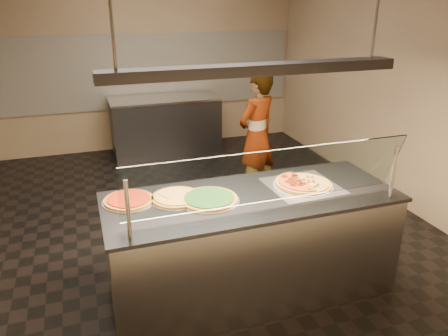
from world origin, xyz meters
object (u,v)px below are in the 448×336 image
object	(u,v)px
half_pizza_sausage	(315,182)
pizza_spinach	(209,199)
perforated_tray	(303,185)
half_pizza_pepperoni	(291,184)
pizza_cheese	(177,197)
pizza_tomato	(129,200)
heat_lamp_housing	(255,69)
pizza_spatula	(171,196)
worker	(257,136)
serving_counter	(251,244)
prep_table	(166,125)
sneeze_guard	(271,177)

from	to	relation	value
half_pizza_sausage	pizza_spinach	bearing A→B (deg)	-179.15
perforated_tray	half_pizza_pepperoni	bearing A→B (deg)	179.44
pizza_spinach	pizza_cheese	bearing A→B (deg)	153.54
perforated_tray	pizza_tomato	distance (m)	1.47
half_pizza_sausage	heat_lamp_housing	xyz separation A→B (m)	(-0.60, -0.04, 0.99)
pizza_spatula	worker	world-z (taller)	worker
perforated_tray	half_pizza_pepperoni	world-z (taller)	half_pizza_pepperoni
pizza_tomato	heat_lamp_housing	xyz separation A→B (m)	(0.97, -0.21, 1.01)
serving_counter	prep_table	bearing A→B (deg)	89.06
pizza_cheese	heat_lamp_housing	size ratio (longest dim) A/B	0.19
half_pizza_sausage	pizza_spatula	world-z (taller)	half_pizza_sausage
serving_counter	pizza_cheese	size ratio (longest dim) A/B	5.50
sneeze_guard	pizza_spatula	distance (m)	0.85
half_pizza_sausage	heat_lamp_housing	distance (m)	1.16
pizza_spinach	pizza_spatula	xyz separation A→B (m)	(-0.28, 0.12, 0.01)
serving_counter	half_pizza_pepperoni	size ratio (longest dim) A/B	4.98
serving_counter	prep_table	world-z (taller)	same
serving_counter	half_pizza_sausage	xyz separation A→B (m)	(0.60, 0.04, 0.49)
perforated_tray	half_pizza_pepperoni	distance (m)	0.12
pizza_spinach	serving_counter	bearing A→B (deg)	-3.49
half_pizza_sausage	prep_table	xyz separation A→B (m)	(-0.54, 3.88, -0.49)
pizza_spinach	worker	distance (m)	2.18
prep_table	worker	world-z (taller)	worker
half_pizza_sausage	worker	distance (m)	1.83
half_pizza_sausage	heat_lamp_housing	size ratio (longest dim) A/B	0.21
serving_counter	half_pizza_sausage	size ratio (longest dim) A/B	4.98
pizza_spinach	pizza_cheese	distance (m)	0.27
pizza_spatula	worker	size ratio (longest dim) A/B	0.16
pizza_spatula	heat_lamp_housing	xyz separation A→B (m)	(0.64, -0.14, 0.99)
serving_counter	half_pizza_sausage	bearing A→B (deg)	3.47
pizza_spinach	prep_table	size ratio (longest dim) A/B	0.28
half_pizza_pepperoni	pizza_spinach	distance (m)	0.73
pizza_cheese	half_pizza_sausage	bearing A→B (deg)	-4.95
worker	pizza_tomato	bearing A→B (deg)	15.09
pizza_spinach	half_pizza_sausage	bearing A→B (deg)	0.85
pizza_spatula	prep_table	distance (m)	3.87
pizza_tomato	pizza_cheese	bearing A→B (deg)	-10.92
serving_counter	perforated_tray	size ratio (longest dim) A/B	4.04
perforated_tray	heat_lamp_housing	xyz separation A→B (m)	(-0.48, -0.04, 1.01)
sneeze_guard	heat_lamp_housing	world-z (taller)	heat_lamp_housing
serving_counter	prep_table	xyz separation A→B (m)	(0.06, 3.92, 0.00)
serving_counter	pizza_spinach	xyz separation A→B (m)	(-0.36, 0.02, 0.48)
serving_counter	half_pizza_pepperoni	bearing A→B (deg)	6.00
pizza_spinach	worker	size ratio (longest dim) A/B	0.30
pizza_spinach	pizza_tomato	world-z (taller)	pizza_spinach
prep_table	half_pizza_pepperoni	bearing A→B (deg)	-85.49
worker	half_pizza_sausage	bearing A→B (deg)	55.78
worker	heat_lamp_housing	bearing A→B (deg)	38.78
pizza_tomato	half_pizza_sausage	bearing A→B (deg)	-6.38
sneeze_guard	worker	xyz separation A→B (m)	(0.82, 2.19, -0.41)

